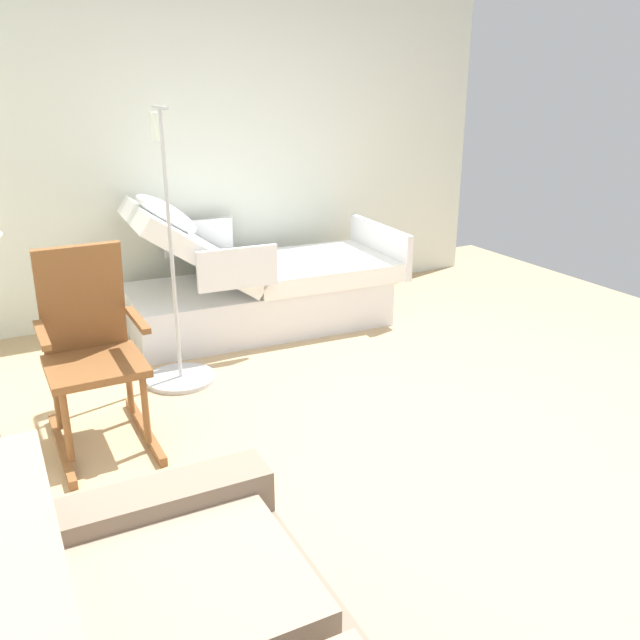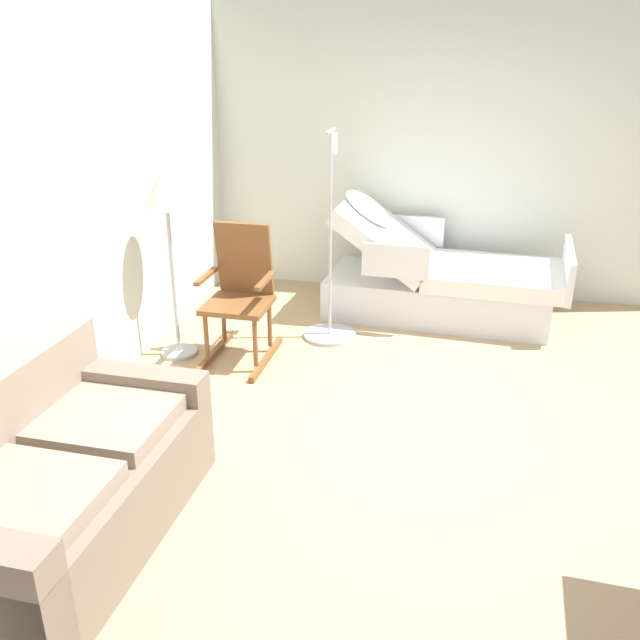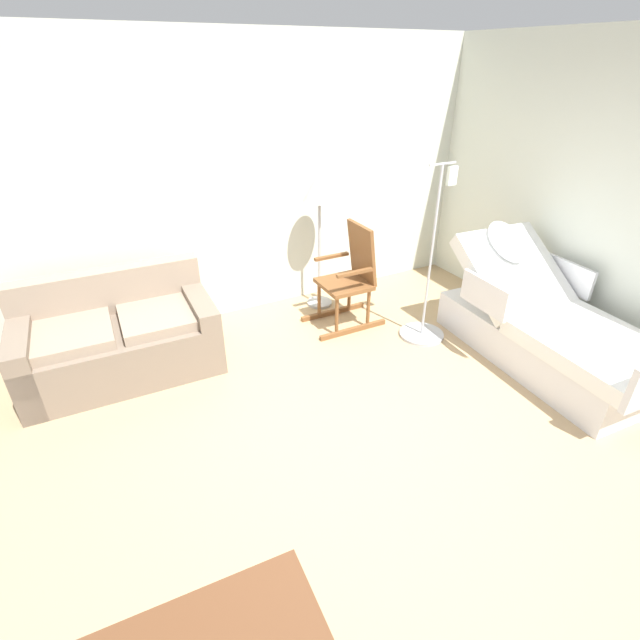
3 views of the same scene
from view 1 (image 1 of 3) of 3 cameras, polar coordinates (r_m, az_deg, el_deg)
name	(u,v)px [view 1 (image 1 of 3)]	position (r m, az deg, el deg)	size (l,w,h in m)	color
ground_plane	(406,428)	(3.83, 7.30, -9.03)	(6.33, 6.33, 0.00)	tan
side_wall	(227,141)	(5.66, -7.88, 14.79)	(0.10, 4.81, 2.70)	silver
hospital_bed	(258,287)	(5.21, -5.25, 2.78)	(1.11, 2.12, 1.13)	silver
rocking_chair	(92,351)	(3.68, -18.80, -2.53)	(0.77, 0.51, 1.05)	brown
iv_pole	(178,344)	(4.35, -11.94, -2.01)	(0.44, 0.44, 1.69)	#B2B5BA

